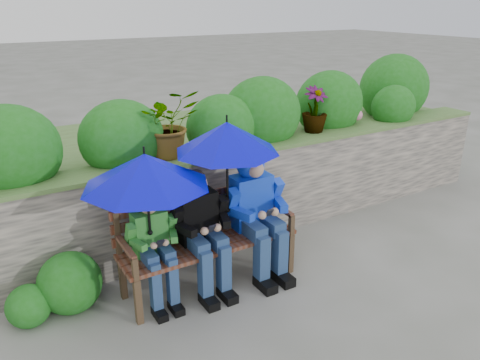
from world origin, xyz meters
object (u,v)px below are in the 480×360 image
boy_right (256,205)px  park_bench (206,234)px  umbrella_left (145,170)px  umbrella_right (227,137)px  boy_left (154,243)px  boy_middle (202,226)px

boy_right → park_bench: bearing=171.9°
park_bench → umbrella_left: umbrella_left is taller
umbrella_left → umbrella_right: umbrella_right is taller
boy_left → umbrella_right: (0.72, 0.01, 0.82)m
boy_middle → umbrella_right: bearing=5.2°
boy_left → umbrella_right: 1.09m
umbrella_left → umbrella_right: (0.75, 0.02, 0.16)m
park_bench → boy_right: boy_right is taller
boy_middle → boy_right: (0.57, 0.01, 0.08)m
boy_middle → umbrella_right: size_ratio=1.21×
boy_left → umbrella_left: umbrella_left is taller
boy_right → umbrella_right: bearing=176.2°
umbrella_right → boy_left: bearing=-179.0°
boy_left → park_bench: bearing=7.1°
park_bench → boy_middle: bearing=-133.4°
boy_left → boy_middle: size_ratio=0.89×
park_bench → umbrella_left: size_ratio=1.57×
park_bench → boy_middle: boy_middle is taller
park_bench → umbrella_right: 0.92m
boy_right → umbrella_right: (-0.29, 0.02, 0.69)m
boy_left → umbrella_right: size_ratio=1.08×
park_bench → umbrella_left: 0.93m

